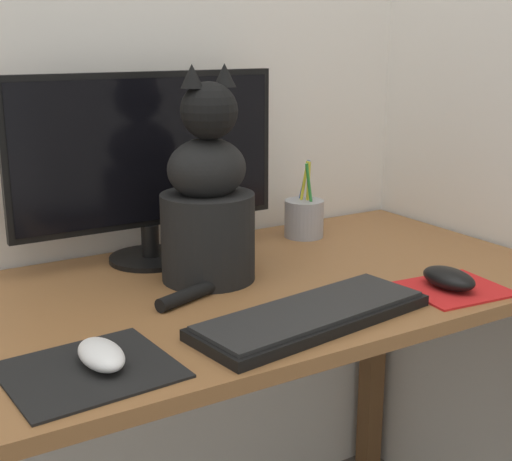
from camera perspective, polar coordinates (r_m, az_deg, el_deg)
name	(u,v)px	position (r m, az deg, el deg)	size (l,w,h in m)	color
wall_back	(130,0)	(1.54, -10.05, 17.70)	(7.00, 0.04, 2.50)	silver
wall_side_right	(504,2)	(1.67, 19.24, 16.91)	(0.04, 7.00, 2.50)	silver
desk	(217,343)	(1.34, -3.15, -8.95)	(1.34, 0.65, 0.73)	brown
monitor	(147,160)	(1.43, -8.69, 5.56)	(0.56, 0.17, 0.38)	black
keyboard	(312,315)	(1.16, 4.49, -6.78)	(0.43, 0.20, 0.02)	black
mousepad_left	(89,371)	(1.02, -13.19, -10.86)	(0.24, 0.21, 0.00)	black
mousepad_right	(454,289)	(1.35, 15.54, -4.52)	(0.19, 0.17, 0.00)	red
computer_mouse_left	(101,355)	(1.02, -12.28, -9.67)	(0.06, 0.11, 0.03)	white
computer_mouse_right	(449,278)	(1.34, 15.16, -3.70)	(0.07, 0.11, 0.04)	black
cat	(208,203)	(1.32, -3.87, 2.21)	(0.24, 0.21, 0.40)	black
pen_cup	(304,217)	(1.63, 3.87, 1.05)	(0.09, 0.09, 0.17)	#99999E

